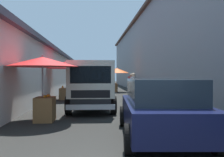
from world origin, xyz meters
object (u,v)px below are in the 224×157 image
Objects in this scene: fruit_stall_near_left at (66,69)px; delivery_truck at (91,87)px; fruit_stall_far_right at (43,70)px; plastic_stool at (171,105)px; fruit_stall_mid_lane at (116,73)px; vendor_in_shade at (133,85)px; parked_scooter at (146,98)px; hatchback_car at (161,108)px; vendor_by_crates at (131,82)px.

fruit_stall_near_left reaches higher than delivery_truck.
plastic_stool is at bearing -74.48° from fruit_stall_far_right.
fruit_stall_mid_lane is 7.75m from fruit_stall_near_left.
vendor_in_shade is 2.86m from parked_scooter.
fruit_stall_far_right is at bearing 146.34° from vendor_in_shade.
hatchback_car is 9.25× the size of plastic_stool.
delivery_truck is at bearing -162.55° from fruit_stall_near_left.
delivery_truck is 11.35× the size of plastic_stool.
fruit_stall_mid_lane is at bearing -1.36° from hatchback_car.
delivery_truck reaches higher than vendor_in_shade.
fruit_stall_far_right is 4.27m from hatchback_car.
delivery_truck reaches higher than plastic_stool.
plastic_stool is at bearing -170.72° from vendor_in_shade.
fruit_stall_mid_lane reaches higher than delivery_truck.
vendor_by_crates is 0.99× the size of vendor_in_shade.
parked_scooter is at bearing -132.04° from fruit_stall_near_left.
hatchback_car is at bearing 171.34° from parked_scooter.
fruit_stall_mid_lane is at bearing -10.13° from delivery_truck.
vendor_in_shade is (-7.80, -0.29, -0.77)m from fruit_stall_mid_lane.
fruit_stall_far_right reaches higher than vendor_by_crates.
fruit_stall_near_left is 0.68× the size of hatchback_car.
fruit_stall_mid_lane reaches higher than parked_scooter.
plastic_stool is (-1.91, -0.58, -0.12)m from parked_scooter.
plastic_stool is at bearing -179.73° from vendor_by_crates.
fruit_stall_mid_lane is 2.44m from vendor_by_crates.
delivery_truck is at bearing 162.31° from vendor_by_crates.
parked_scooter is at bearing 176.44° from vendor_by_crates.
fruit_stall_near_left is 1.61× the size of parked_scooter.
fruit_stall_near_left reaches higher than fruit_stall_far_right.
fruit_stall_near_left is at bearing 75.89° from vendor_in_shade.
fruit_stall_mid_lane is 1.36× the size of vendor_in_shade.
fruit_stall_far_right is at bearing 139.90° from delivery_truck.
fruit_stall_near_left is 4.28m from vendor_in_shade.
vendor_by_crates is at bearing 0.27° from plastic_stool.
fruit_stall_mid_lane is 12.63m from plastic_stool.
vendor_by_crates is 8.55m from parked_scooter.
hatchback_car is 14.29m from vendor_by_crates.
delivery_truck reaches higher than vendor_by_crates.
fruit_stall_mid_lane is 0.83× the size of fruit_stall_near_left.
fruit_stall_mid_lane is 16.33m from hatchback_car.
vendor_by_crates is (11.76, -4.75, -0.76)m from fruit_stall_far_right.
plastic_stool is (-5.73, -4.82, -1.61)m from fruit_stall_near_left.
delivery_truck is at bearing 21.85° from hatchback_car.
fruit_stall_far_right is at bearing 105.52° from plastic_stool.
parked_scooter is at bearing -62.87° from delivery_truck.
fruit_stall_near_left is 7.66m from plastic_stool.
delivery_truck reaches higher than parked_scooter.
fruit_stall_mid_lane is 10.69m from parked_scooter.
parked_scooter is at bearing 16.87° from plastic_stool.
vendor_by_crates is (-2.08, -1.01, -0.78)m from fruit_stall_mid_lane.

